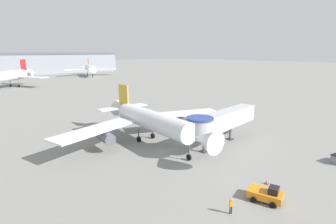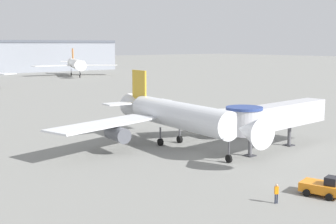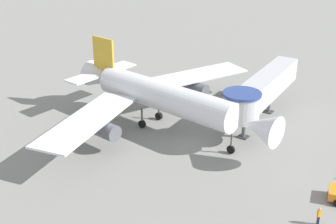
# 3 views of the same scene
# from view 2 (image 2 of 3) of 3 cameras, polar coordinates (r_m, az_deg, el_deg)

# --- Properties ---
(ground_plane) EXTENTS (800.00, 800.00, 0.00)m
(ground_plane) POSITION_cam_2_polar(r_m,az_deg,el_deg) (54.21, 3.98, -5.22)
(ground_plane) COLOR gray
(main_airplane) EXTENTS (33.03, 26.83, 9.06)m
(main_airplane) POSITION_cam_2_polar(r_m,az_deg,el_deg) (57.76, 1.10, -0.48)
(main_airplane) COLOR silver
(main_airplane) RESTS_ON ground_plane
(jet_bridge) EXTENTS (17.62, 4.59, 5.77)m
(jet_bridge) POSITION_cam_2_polar(r_m,az_deg,el_deg) (56.91, 12.60, -0.56)
(jet_bridge) COLOR #B7B7BC
(jet_bridge) RESTS_ON ground_plane
(pushback_tug_orange) EXTENTS (2.95, 3.84, 1.72)m
(pushback_tug_orange) POSITION_cam_2_polar(r_m,az_deg,el_deg) (41.93, 18.40, -8.66)
(pushback_tug_orange) COLOR orange
(pushback_tug_orange) RESTS_ON ground_plane
(traffic_cone_starboard_wing) EXTENTS (0.38, 0.38, 0.63)m
(traffic_cone_starboard_wing) POSITION_cam_2_polar(r_m,az_deg,el_deg) (66.68, 10.32, -2.52)
(traffic_cone_starboard_wing) COLOR black
(traffic_cone_starboard_wing) RESTS_ON ground_plane
(traffic_cone_apron_front) EXTENTS (0.41, 0.41, 0.68)m
(traffic_cone_apron_front) POSITION_cam_2_polar(r_m,az_deg,el_deg) (45.67, 18.97, -7.83)
(traffic_cone_apron_front) COLOR black
(traffic_cone_apron_front) RESTS_ON ground_plane
(ground_crew_marshaller) EXTENTS (0.36, 0.30, 1.61)m
(ground_crew_marshaller) POSITION_cam_2_polar(r_m,az_deg,el_deg) (38.84, 13.08, -9.50)
(ground_crew_marshaller) COLOR #1E2338
(ground_crew_marshaller) RESTS_ON ground_plane
(background_jet_orange_tail) EXTENTS (32.35, 31.58, 10.75)m
(background_jet_orange_tail) POSITION_cam_2_polar(r_m,az_deg,el_deg) (190.54, -11.16, 5.77)
(background_jet_orange_tail) COLOR white
(background_jet_orange_tail) RESTS_ON ground_plane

